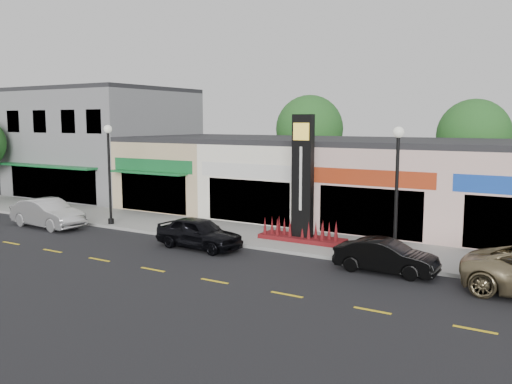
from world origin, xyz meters
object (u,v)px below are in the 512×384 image
pylon_sign (302,197)px  car_black_conv (386,256)px  car_black_sedan (199,233)px  lamp_east_near (397,181)px  lamp_west_near (109,164)px  car_white_van (48,213)px

pylon_sign → car_black_conv: (5.02, -2.85, -1.63)m
car_black_conv → pylon_sign: bearing=60.7°
car_black_sedan → lamp_east_near: bearing=-76.3°
car_black_sedan → car_black_conv: 8.66m
lamp_west_near → pylon_sign: size_ratio=0.91×
car_white_van → pylon_sign: bearing=-71.6°
lamp_west_near → lamp_east_near: 16.00m
pylon_sign → car_black_sedan: 5.17m
car_black_sedan → car_black_conv: size_ratio=1.09×
car_black_conv → car_black_sedan: bearing=93.5°
lamp_west_near → car_black_conv: (16.02, -1.15, -2.83)m
car_white_van → car_black_sedan: car_white_van is taller
lamp_east_near → car_black_sedan: bearing=-169.2°
car_black_conv → lamp_east_near: bearing=1.2°
lamp_west_near → car_black_sedan: size_ratio=1.28×
car_black_sedan → car_black_conv: (8.65, 0.49, -0.08)m
pylon_sign → car_black_sedan: bearing=-137.4°
pylon_sign → car_white_van: pylon_sign is taller
lamp_east_near → car_white_van: bearing=-174.0°
lamp_east_near → car_black_sedan: 9.21m
pylon_sign → car_black_sedan: pylon_sign is taller
lamp_west_near → car_white_van: lamp_west_near is taller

